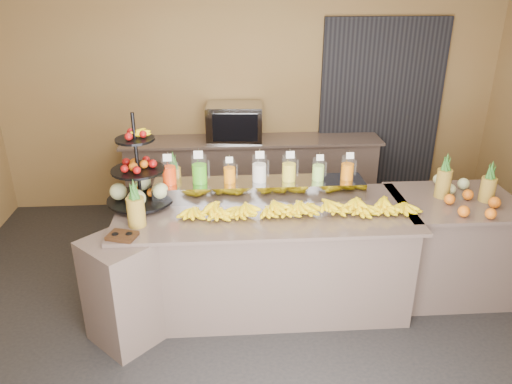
{
  "coord_description": "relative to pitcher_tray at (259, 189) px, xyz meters",
  "views": [
    {
      "loc": [
        -0.32,
        -3.46,
        2.77
      ],
      "look_at": [
        -0.08,
        0.3,
        1.1
      ],
      "focal_mm": 35.0,
      "sensor_mm": 36.0,
      "label": 1
    }
  ],
  "objects": [
    {
      "name": "oven_warmer",
      "position": [
        -0.17,
        1.67,
        0.14
      ],
      "size": [
        0.67,
        0.49,
        0.43
      ],
      "primitive_type": "cube",
      "rotation": [
        0.0,
        0.0,
        -0.07
      ],
      "color": "gray",
      "rests_on": "back_ledge"
    },
    {
      "name": "pitcher_tray",
      "position": [
        0.0,
        0.0,
        0.0
      ],
      "size": [
        1.85,
        0.3,
        0.15
      ],
      "primitive_type": "cube",
      "color": "gray",
      "rests_on": "buffet_counter"
    },
    {
      "name": "right_fruit_pile",
      "position": [
        1.78,
        -0.27,
        0.01
      ],
      "size": [
        0.49,
        0.47,
        0.26
      ],
      "color": "brown",
      "rests_on": "right_counter"
    },
    {
      "name": "juice_pitcher_lime",
      "position": [
        0.52,
        -0.0,
        0.16
      ],
      "size": [
        0.11,
        0.11,
        0.26
      ],
      "color": "silver",
      "rests_on": "pitcher_tray"
    },
    {
      "name": "juice_pitcher_lemon",
      "position": [
        0.26,
        -0.0,
        0.18
      ],
      "size": [
        0.12,
        0.13,
        0.3
      ],
      "color": "silver",
      "rests_on": "pitcher_tray"
    },
    {
      "name": "juice_pitcher_orange_b",
      "position": [
        -0.26,
        -0.0,
        0.16
      ],
      "size": [
        0.11,
        0.11,
        0.26
      ],
      "color": "silver",
      "rests_on": "pitcher_tray"
    },
    {
      "name": "pineapple_left_b",
      "position": [
        -0.76,
        0.15,
        0.07
      ],
      "size": [
        0.13,
        0.13,
        0.39
      ],
      "rotation": [
        0.0,
        0.0,
        0.32
      ],
      "color": "brown",
      "rests_on": "buffet_counter"
    },
    {
      "name": "right_counter",
      "position": [
        1.73,
        -0.18,
        -0.54
      ],
      "size": [
        1.08,
        0.88,
        0.93
      ],
      "color": "#856B60",
      "rests_on": "ground"
    },
    {
      "name": "banana_heap",
      "position": [
        0.32,
        -0.36,
        -0.0
      ],
      "size": [
        2.02,
        0.18,
        0.17
      ],
      "color": "yellow",
      "rests_on": "buffet_counter"
    },
    {
      "name": "buffet_counter",
      "position": [
        -0.09,
        -0.32,
        -0.54
      ],
      "size": [
        2.75,
        1.25,
        0.93
      ],
      "color": "#856B60",
      "rests_on": "ground"
    },
    {
      "name": "pineapple_left_a",
      "position": [
        -1.0,
        -0.49,
        0.07
      ],
      "size": [
        0.14,
        0.14,
        0.4
      ],
      "rotation": [
        0.0,
        0.0,
        -0.23
      ],
      "color": "brown",
      "rests_on": "buffet_counter"
    },
    {
      "name": "room_envelope",
      "position": [
        0.22,
        0.21,
        0.87
      ],
      "size": [
        6.04,
        5.02,
        2.82
      ],
      "color": "olive",
      "rests_on": "ground"
    },
    {
      "name": "juice_pitcher_orange_c",
      "position": [
        0.78,
        -0.0,
        0.17
      ],
      "size": [
        0.11,
        0.12,
        0.28
      ],
      "color": "silver",
      "rests_on": "pitcher_tray"
    },
    {
      "name": "juice_pitcher_green",
      "position": [
        -0.52,
        -0.0,
        0.18
      ],
      "size": [
        0.13,
        0.14,
        0.32
      ],
      "color": "silver",
      "rests_on": "pitcher_tray"
    },
    {
      "name": "condiment_caddy",
      "position": [
        -1.08,
        -0.68,
        -0.06
      ],
      "size": [
        0.25,
        0.21,
        0.03
      ],
      "primitive_type": "cube",
      "rotation": [
        0.0,
        0.0,
        -0.31
      ],
      "color": "#311B0D",
      "rests_on": "buffet_counter"
    },
    {
      "name": "fruit_stand",
      "position": [
        -0.99,
        -0.08,
        0.13
      ],
      "size": [
        0.62,
        0.62,
        0.81
      ],
      "rotation": [
        0.0,
        0.0,
        0.09
      ],
      "color": "black",
      "rests_on": "buffet_counter"
    },
    {
      "name": "back_ledge",
      "position": [
        0.03,
        1.67,
        -0.54
      ],
      "size": [
        3.1,
        0.55,
        0.93
      ],
      "color": "#856B60",
      "rests_on": "ground"
    },
    {
      "name": "juice_pitcher_milk",
      "position": [
        -0.0,
        -0.0,
        0.18
      ],
      "size": [
        0.13,
        0.13,
        0.31
      ],
      "color": "silver",
      "rests_on": "pitcher_tray"
    },
    {
      "name": "juice_pitcher_orange_a",
      "position": [
        -0.78,
        -0.0,
        0.18
      ],
      "size": [
        0.12,
        0.13,
        0.3
      ],
      "color": "silver",
      "rests_on": "pitcher_tray"
    },
    {
      "name": "ground",
      "position": [
        0.03,
        -0.58,
        -1.01
      ],
      "size": [
        6.0,
        6.0,
        0.0
      ],
      "primitive_type": "plane",
      "color": "black",
      "rests_on": "ground"
    }
  ]
}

